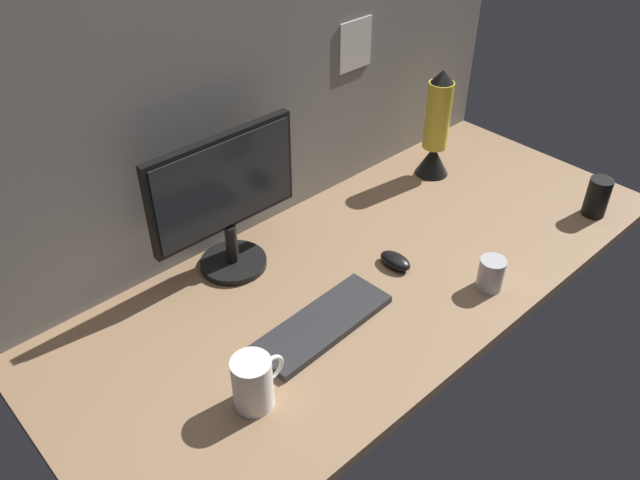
% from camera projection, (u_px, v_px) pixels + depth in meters
% --- Properties ---
extents(ground_plane, '(1.80, 0.80, 0.03)m').
position_uv_depth(ground_plane, '(365.00, 270.00, 1.76)').
color(ground_plane, '#8C6B4C').
extents(cubicle_wall_back, '(1.80, 0.06, 0.78)m').
position_uv_depth(cubicle_wall_back, '(272.00, 88.00, 1.73)').
color(cubicle_wall_back, gray).
rests_on(cubicle_wall_back, ground_plane).
extents(monitor, '(0.43, 0.18, 0.39)m').
position_uv_depth(monitor, '(225.00, 198.00, 1.62)').
color(monitor, black).
rests_on(monitor, ground_plane).
extents(keyboard, '(0.38, 0.15, 0.02)m').
position_uv_depth(keyboard, '(323.00, 323.00, 1.56)').
color(keyboard, '#262628').
rests_on(keyboard, ground_plane).
extents(mouse, '(0.06, 0.10, 0.03)m').
position_uv_depth(mouse, '(395.00, 261.00, 1.74)').
color(mouse, black).
rests_on(mouse, ground_plane).
extents(mug_steel, '(0.07, 0.07, 0.09)m').
position_uv_depth(mug_steel, '(491.00, 274.00, 1.65)').
color(mug_steel, '#B2B2B7').
rests_on(mug_steel, ground_plane).
extents(mug_ceramic_white, '(0.13, 0.09, 0.13)m').
position_uv_depth(mug_ceramic_white, '(253.00, 382.00, 1.34)').
color(mug_ceramic_white, white).
rests_on(mug_ceramic_white, ground_plane).
extents(mug_black_travel, '(0.07, 0.07, 0.12)m').
position_uv_depth(mug_black_travel, '(597.00, 197.00, 1.91)').
color(mug_black_travel, black).
rests_on(mug_black_travel, ground_plane).
extents(lava_lamp, '(0.11, 0.11, 0.36)m').
position_uv_depth(lava_lamp, '(436.00, 132.00, 2.05)').
color(lava_lamp, black).
rests_on(lava_lamp, ground_plane).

